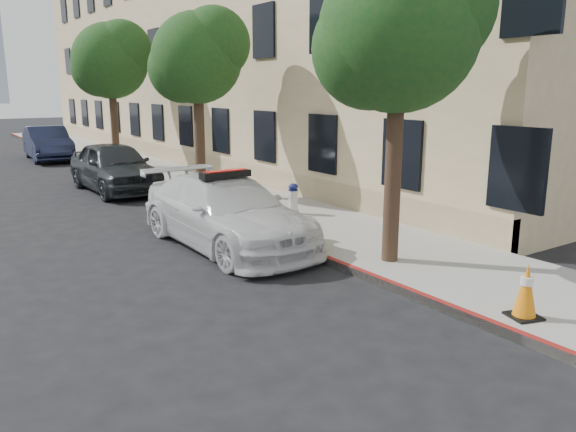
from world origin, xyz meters
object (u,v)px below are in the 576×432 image
(parked_car_far, at_px, (48,143))
(fire_hydrant, at_px, (293,199))
(police_car, at_px, (226,212))
(traffic_cone, at_px, (526,291))
(parked_car_mid, at_px, (115,167))

(parked_car_far, bearing_deg, fire_hydrant, -78.29)
(police_car, bearing_deg, fire_hydrant, 23.95)
(parked_car_far, xyz_separation_m, traffic_cone, (1.33, -23.79, -0.24))
(parked_car_far, bearing_deg, parked_car_mid, -86.84)
(police_car, distance_m, fire_hydrant, 2.86)
(parked_car_mid, bearing_deg, traffic_cone, -85.56)
(fire_hydrant, xyz_separation_m, traffic_cone, (-1.15, -7.31, 0.01))
(police_car, distance_m, traffic_cone, 6.26)
(parked_car_far, distance_m, fire_hydrant, 16.67)
(police_car, relative_size, parked_car_mid, 1.09)
(parked_car_mid, height_order, traffic_cone, parked_car_mid)
(parked_car_far, relative_size, fire_hydrant, 6.01)
(parked_car_far, bearing_deg, police_car, -87.17)
(parked_car_far, relative_size, traffic_cone, 5.99)
(parked_car_far, distance_m, traffic_cone, 23.83)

